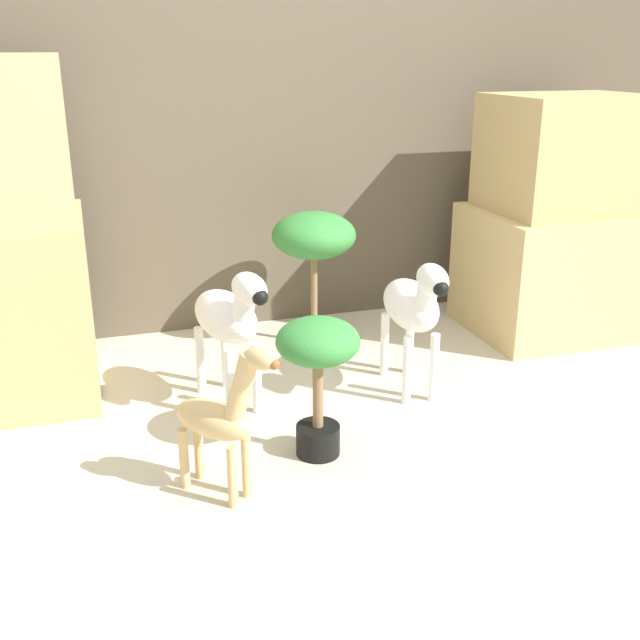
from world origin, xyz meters
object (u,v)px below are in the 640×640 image
(zebra_left, at_px, (229,317))
(potted_palm_back, at_px, (318,359))
(giraffe_figurine, at_px, (221,416))
(potted_palm_front, at_px, (314,240))
(zebra_right, at_px, (414,305))

(zebra_left, relative_size, potted_palm_back, 1.18)
(giraffe_figurine, distance_m, potted_palm_front, 1.39)
(giraffe_figurine, relative_size, potted_palm_front, 0.85)
(giraffe_figurine, xyz_separation_m, potted_palm_back, (0.37, 0.16, 0.08))
(zebra_right, xyz_separation_m, giraffe_figurine, (-0.90, -0.54, -0.10))
(zebra_left, xyz_separation_m, giraffe_figurine, (-0.16, -0.63, -0.10))
(zebra_right, height_order, potted_palm_front, potted_palm_front)
(potted_palm_front, distance_m, potted_palm_back, 1.08)
(zebra_left, distance_m, giraffe_figurine, 0.66)
(potted_palm_front, height_order, potted_palm_back, potted_palm_front)
(zebra_left, distance_m, potted_palm_back, 0.52)
(potted_palm_front, bearing_deg, zebra_left, -132.80)
(giraffe_figurine, bearing_deg, potted_palm_front, 60.58)
(giraffe_figurine, bearing_deg, zebra_left, 76.21)
(zebra_left, bearing_deg, giraffe_figurine, -103.79)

